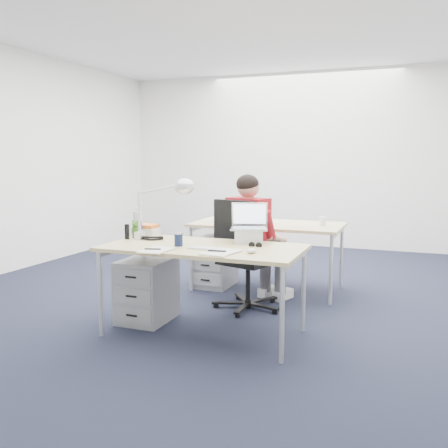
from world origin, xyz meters
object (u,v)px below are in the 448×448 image
Objects in this scene: water_bottle at (137,222)px; dark_laptop at (240,215)px; seated_person at (257,241)px; bear_figurine at (136,229)px; silver_laptop at (249,223)px; can_koozie at (179,239)px; cordless_phone at (127,232)px; sunglasses at (255,245)px; far_cup at (323,221)px; desk_near at (203,252)px; desk_far at (267,228)px; wireless_keyboard at (204,248)px; desk_lamp at (156,208)px; drawer_pedestal_far at (214,261)px; drawer_pedestal_near at (147,290)px; book_stack at (147,230)px; headphones at (153,238)px; office_chair at (246,278)px; computer_mouse at (252,251)px.

water_bottle is 0.86× the size of dark_laptop.
seated_person is 8.12× the size of bear_figurine.
silver_laptop is 2.94× the size of can_koozie.
silver_laptop is 2.45× the size of cordless_phone.
sunglasses is 1.23× the size of far_cup.
desk_near is at bearing -67.44° from dark_laptop.
wireless_keyboard is (-0.03, -1.66, 0.05)m from desk_far.
bear_figurine reaches higher than desk_near.
drawer_pedestal_far is at bearing 71.24° from desk_lamp.
book_stack reaches higher than drawer_pedestal_near.
desk_near is 14.58× the size of can_koozie.
desk_near is 0.15m from wireless_keyboard.
wireless_keyboard is 0.42m from sunglasses.
desk_far is 5.32× the size of dark_laptop.
seated_person is 1.07m from book_stack.
drawer_pedestal_far is at bearing 166.69° from dark_laptop.
wireless_keyboard is 1.18× the size of book_stack.
headphones is 0.94m from sunglasses.
drawer_pedestal_near is 5.01× the size of can_koozie.
dark_laptop reaches higher than drawer_pedestal_near.
desk_far is at bearing -176.03° from far_cup.
bear_figurine reaches higher than far_cup.
sunglasses is at bearing 38.92° from wireless_keyboard.
can_koozie is 1.21× the size of far_cup.
dark_laptop reaches higher than drawer_pedestal_far.
office_chair reaches higher than water_bottle.
drawer_pedestal_near is 1.35m from dark_laptop.
drawer_pedestal_far is at bearing 89.69° from cordless_phone.
wireless_keyboard is 1.91× the size of cordless_phone.
computer_mouse is 0.88× the size of sunglasses.
drawer_pedestal_far is at bearing 161.80° from seated_person.
water_bottle is 1.97× the size of cordless_phone.
book_stack is at bearing -124.34° from desk_far.
office_chair is at bearing -49.01° from drawer_pedestal_far.
headphones is 1.69× the size of sunglasses.
desk_far is 1.60m from bear_figurine.
cordless_phone is (-0.03, -0.28, 0.02)m from book_stack.
computer_mouse is (0.37, -1.69, 0.06)m from desk_far.
silver_laptop reaches higher than desk_far.
desk_near is 1.62m from drawer_pedestal_far.
drawer_pedestal_far is 1.43m from bear_figurine.
office_chair is (0.02, -0.76, -0.39)m from desk_far.
far_cup reaches higher than drawer_pedestal_far.
desk_near is 7.49× the size of book_stack.
computer_mouse is at bearing -6.67° from can_koozie.
cordless_phone is at bearing -113.47° from bear_figurine.
dark_laptop is at bearing 67.46° from drawer_pedestal_near.
dark_laptop reaches higher than book_stack.
desk_far is at bearing 55.66° from book_stack.
book_stack is (-1.18, 0.50, 0.03)m from computer_mouse.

